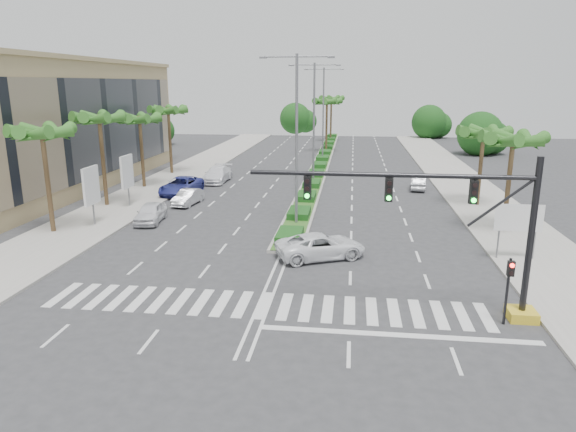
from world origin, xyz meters
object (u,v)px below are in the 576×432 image
Objects in this scene: car_parked_b at (188,197)px; car_right at (418,183)px; car_parked_d at (217,174)px; car_parked_a at (151,213)px; car_parked_c at (181,186)px; car_crossing at (321,246)px.

car_parked_b reaches higher than car_right.
car_right is at bearing -2.84° from car_parked_d.
car_parked_a is at bearing -91.91° from car_parked_b.
car_parked_d reaches higher than car_parked_b.
car_right is (20.27, 8.99, -0.02)m from car_parked_b.
car_parked_b is at bearing -60.05° from car_parked_c.
car_parked_b is (0.98, 5.87, -0.08)m from car_parked_a.
car_crossing is (14.02, -16.34, -0.06)m from car_parked_c.
car_parked_d is at bearing 79.48° from car_parked_c.
car_parked_b is 22.17m from car_right.
car_parked_b is 1.03× the size of car_right.
car_right is at bearing -45.18° from car_crossing.
car_parked_d is at bearing 4.03° from car_crossing.
car_parked_c reaches higher than car_right.
car_right is (20.46, -1.46, -0.17)m from car_parked_d.
car_crossing is (12.30, -22.83, -0.06)m from car_parked_d.
car_parked_d is (1.71, 6.49, -0.00)m from car_parked_c.
car_parked_c is at bearing -103.55° from car_parked_d.
car_parked_a is 0.77× the size of car_parked_d.
car_parked_c is 22.74m from car_right.
car_parked_d is at bearing 98.60° from car_parked_b.
car_parked_c is at bearing 19.35° from car_right.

